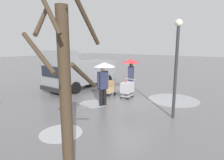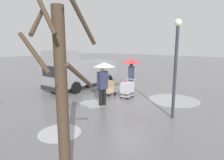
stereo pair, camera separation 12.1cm
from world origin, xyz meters
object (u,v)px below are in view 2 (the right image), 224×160
object	(u,v)px
pedestrian_black_side	(131,68)
pedestrian_pink_side	(103,73)
cargo_van_parked_right	(80,71)
shopping_cart_vendor	(127,88)
street_lamp	(176,59)
bare_tree_near	(61,91)
hand_dolly_boxes	(109,87)

from	to	relation	value
pedestrian_black_side	pedestrian_pink_side	bearing A→B (deg)	93.15
cargo_van_parked_right	shopping_cart_vendor	bearing A→B (deg)	177.60
pedestrian_black_side	shopping_cart_vendor	bearing A→B (deg)	111.04
shopping_cart_vendor	street_lamp	size ratio (longest dim) A/B	0.27
shopping_cart_vendor	street_lamp	distance (m)	3.80
cargo_van_parked_right	pedestrian_black_side	size ratio (longest dim) A/B	2.51
shopping_cart_vendor	bare_tree_near	world-z (taller)	bare_tree_near
hand_dolly_boxes	pedestrian_black_side	size ratio (longest dim) A/B	0.61
pedestrian_black_side	bare_tree_near	distance (m)	7.72
hand_dolly_boxes	pedestrian_pink_side	size ratio (longest dim) A/B	0.61
hand_dolly_boxes	cargo_van_parked_right	bearing A→B (deg)	-9.74
shopping_cart_vendor	hand_dolly_boxes	distance (m)	1.10
cargo_van_parked_right	bare_tree_near	size ratio (longest dim) A/B	1.34
bare_tree_near	pedestrian_pink_side	bearing A→B (deg)	-57.43
shopping_cart_vendor	bare_tree_near	bearing A→B (deg)	113.17
street_lamp	cargo_van_parked_right	bearing A→B (deg)	-11.50
shopping_cart_vendor	pedestrian_black_side	world-z (taller)	pedestrian_black_side
street_lamp	hand_dolly_boxes	bearing A→B (deg)	-12.75
hand_dolly_boxes	bare_tree_near	xyz separation A→B (m)	(-3.72, 5.90, 1.47)
pedestrian_pink_side	street_lamp	world-z (taller)	street_lamp
cargo_van_parked_right	street_lamp	xyz separation A→B (m)	(-7.12, 1.45, 1.19)
pedestrian_pink_side	street_lamp	bearing A→B (deg)	-171.47
pedestrian_pink_side	hand_dolly_boxes	bearing A→B (deg)	-58.85
pedestrian_black_side	street_lamp	xyz separation A→B (m)	(-3.42, 2.13, 0.79)
cargo_van_parked_right	pedestrian_pink_side	world-z (taller)	cargo_van_parked_right
hand_dolly_boxes	street_lamp	size ratio (longest dim) A/B	0.34
shopping_cart_vendor	street_lamp	bearing A→B (deg)	157.50
bare_tree_near	street_lamp	xyz separation A→B (m)	(-0.42, -4.96, 0.36)
pedestrian_pink_side	cargo_van_parked_right	bearing A→B (deg)	-26.75
shopping_cart_vendor	pedestrian_pink_side	xyz separation A→B (m)	(0.18, 1.77, 1.02)
hand_dolly_boxes	bare_tree_near	size ratio (longest dim) A/B	0.33
cargo_van_parked_right	bare_tree_near	bearing A→B (deg)	136.29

